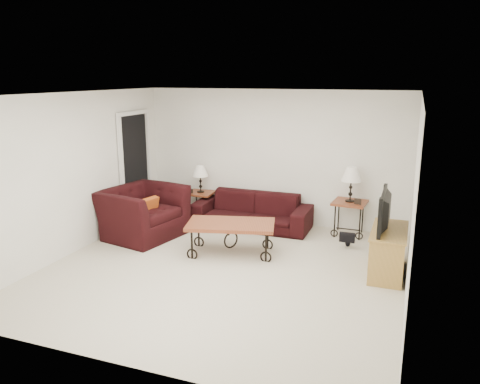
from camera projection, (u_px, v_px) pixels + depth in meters
name	position (u px, v px, depth m)	size (l,w,h in m)	color
ground	(223.00, 270.00, 6.87)	(5.00, 5.00, 0.00)	beige
wall_back	(273.00, 157.00, 8.84)	(5.00, 0.02, 2.50)	white
wall_front	(118.00, 245.00, 4.29)	(5.00, 0.02, 2.50)	white
wall_left	(75.00, 173.00, 7.41)	(0.02, 5.00, 2.50)	white
wall_right	(413.00, 202.00, 5.73)	(0.02, 5.00, 2.50)	white
ceiling	(222.00, 94.00, 6.27)	(5.00, 5.00, 0.00)	white
doorway	(135.00, 169.00, 8.96)	(0.08, 0.94, 2.04)	black
sofa	(252.00, 211.00, 8.72)	(2.15, 0.84, 0.63)	black
side_table_left	(201.00, 205.00, 9.27)	(0.49, 0.49, 0.53)	brown
side_table_right	(349.00, 218.00, 8.30)	(0.56, 0.56, 0.61)	brown
lamp_left	(200.00, 179.00, 9.14)	(0.30, 0.30, 0.53)	black
lamp_right	(351.00, 184.00, 8.15)	(0.35, 0.35, 0.61)	black
photo_frame_left	(190.00, 191.00, 9.11)	(0.11, 0.01, 0.09)	black
photo_frame_right	(358.00, 202.00, 8.03)	(0.12, 0.02, 0.10)	black
coffee_table	(231.00, 238.00, 7.44)	(1.35, 0.73, 0.51)	brown
armchair	(143.00, 212.00, 8.21)	(1.32, 1.15, 0.86)	black
throw_pillow	(148.00, 209.00, 8.09)	(0.39, 0.10, 0.39)	#B63617
tv_stand	(388.00, 252.00, 6.68)	(0.45, 1.07, 0.64)	#B98845
television	(390.00, 211.00, 6.54)	(0.96, 0.13, 0.55)	black
backpack	(348.00, 232.00, 7.74)	(0.38, 0.29, 0.49)	black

